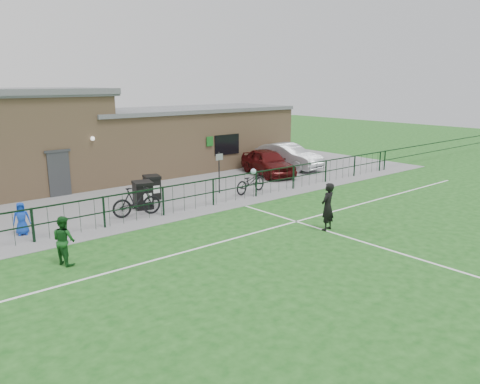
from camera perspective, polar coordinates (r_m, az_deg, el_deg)
ground at (r=14.34m, az=13.09°, el=-8.62°), size 90.00×90.00×0.00m
paving_strip at (r=24.49m, az=-12.88°, el=0.58°), size 34.00×13.00×0.02m
pitch_line_touch at (r=19.72m, az=-5.24°, el=-2.23°), size 28.00×0.10×0.01m
pitch_line_mid at (r=16.87m, az=2.19°, el=-4.89°), size 28.00×0.10×0.01m
pitch_line_perp at (r=15.90m, az=17.49°, el=-6.68°), size 0.10×16.00×0.01m
perimeter_fence at (r=19.73m, az=-5.61°, el=-0.44°), size 28.00×0.10×1.20m
wheelie_bin_left at (r=20.20m, az=-11.75°, el=-0.47°), size 0.88×0.95×1.07m
wheelie_bin_right at (r=21.81m, az=-10.67°, el=0.49°), size 0.82×0.88×0.99m
sign_post at (r=22.41m, az=-2.56°, el=2.37°), size 0.08×0.08×2.00m
car_maroon at (r=26.94m, az=3.40°, el=3.66°), size 2.82×4.64×1.48m
car_silver at (r=29.01m, az=5.75°, el=4.37°), size 2.10×4.81×1.54m
bicycle_d at (r=19.06m, az=-12.48°, el=-1.15°), size 2.04×0.88×1.19m
bicycle_e at (r=22.53m, az=1.29°, el=1.24°), size 2.14×1.06×1.08m
spectator_child at (r=18.05m, az=-25.10°, el=-2.96°), size 0.64×0.49×1.17m
goalkeeper_kick at (r=17.16m, az=10.41°, el=-1.68°), size 1.51×3.25×1.99m
outfield_player at (r=14.72m, az=-20.66°, el=-5.53°), size 0.73×0.84×1.47m
ball_ground at (r=16.61m, az=-20.85°, el=-5.72°), size 0.21×0.21×0.21m
clubhouse at (r=26.46m, az=-17.84°, el=6.07°), size 24.25×5.40×4.96m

